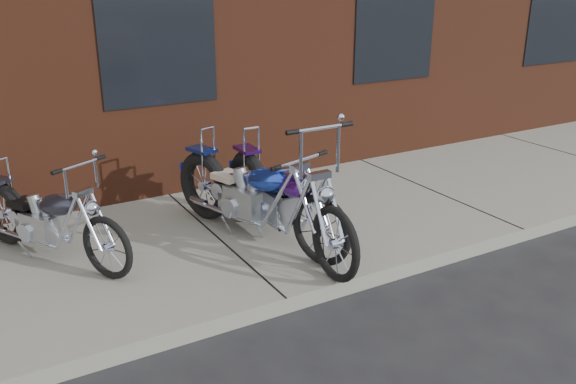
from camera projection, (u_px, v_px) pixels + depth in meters
ground at (287, 314)px, 5.31m from camera, size 120.00×120.00×0.00m
sidewalk at (217, 243)px, 6.51m from camera, size 22.00×3.00×0.15m
chopper_purple at (284, 203)px, 6.19m from camera, size 0.60×2.47×1.38m
chopper_blue at (253, 198)px, 6.33m from camera, size 0.91×2.38×1.07m
chopper_third at (48, 222)px, 5.87m from camera, size 1.11×1.90×1.08m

